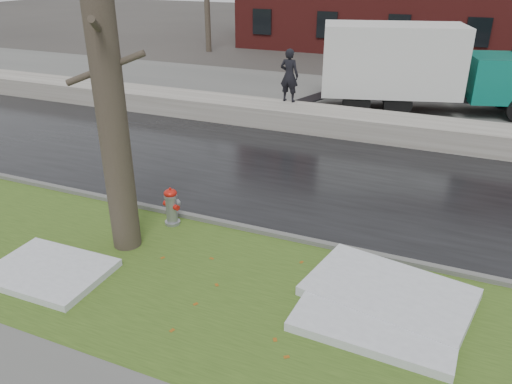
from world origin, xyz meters
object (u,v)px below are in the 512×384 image
at_px(fire_hydrant, 171,205).
at_px(tree, 106,72).
at_px(box_truck, 419,67).
at_px(worker, 289,75).

xyz_separation_m(fire_hydrant, tree, (-0.39, -1.16, 3.14)).
bearing_deg(box_truck, fire_hydrant, -123.38).
height_order(box_truck, worker, box_truck).
height_order(fire_hydrant, box_truck, box_truck).
bearing_deg(worker, box_truck, -139.49).
bearing_deg(box_truck, worker, -158.35).
bearing_deg(worker, tree, 93.04).
xyz_separation_m(tree, box_truck, (4.19, 13.01, -1.89)).
distance_m(box_truck, worker, 5.22).
relative_size(fire_hydrant, box_truck, 0.09).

